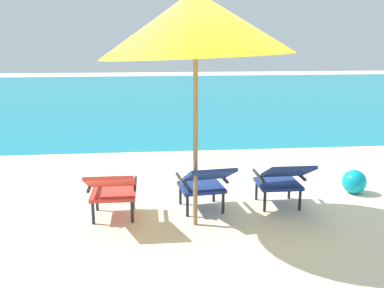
% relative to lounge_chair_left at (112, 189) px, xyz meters
% --- Properties ---
extents(ground_plane, '(40.00, 40.00, 0.00)m').
position_rel_lounge_chair_left_xyz_m(ground_plane, '(0.98, 4.39, -0.40)').
color(ground_plane, beige).
extents(ocean_band, '(40.00, 18.00, 0.01)m').
position_rel_lounge_chair_left_xyz_m(ocean_band, '(0.98, 12.29, -0.40)').
color(ocean_band, teal).
rests_on(ocean_band, ground_plane).
extents(lounge_chair_left, '(0.55, 0.88, 0.68)m').
position_rel_lounge_chair_left_xyz_m(lounge_chair_left, '(0.00, 0.00, 0.00)').
color(lounge_chair_left, red).
rests_on(lounge_chair_left, ground_plane).
extents(lounge_chair_center, '(0.63, 0.93, 0.68)m').
position_rel_lounge_chair_left_xyz_m(lounge_chair_center, '(1.08, 0.14, 0.00)').
color(lounge_chair_center, navy).
rests_on(lounge_chair_center, ground_plane).
extents(lounge_chair_right, '(0.55, 0.88, 0.68)m').
position_rel_lounge_chair_left_xyz_m(lounge_chair_right, '(2.04, 0.16, 0.00)').
color(lounge_chair_right, navy).
rests_on(lounge_chair_right, ground_plane).
extents(beach_umbrella_center, '(2.72, 2.71, 2.58)m').
position_rel_lounge_chair_left_xyz_m(beach_umbrella_center, '(0.93, -0.18, 1.80)').
color(beach_umbrella_center, olive).
rests_on(beach_umbrella_center, ground_plane).
extents(beach_ball, '(0.33, 0.33, 0.33)m').
position_rel_lounge_chair_left_xyz_m(beach_ball, '(3.21, 0.66, -0.24)').
color(beach_ball, '#0A93AD').
rests_on(beach_ball, ground_plane).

